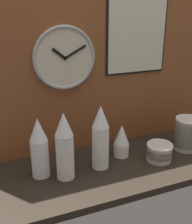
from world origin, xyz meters
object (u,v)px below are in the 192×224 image
cup_stack_center (100,137)px  cup_stack_center_left (65,146)px  cup_stack_center_right (121,140)px  menu_board (137,30)px  bowl_stack_far_right (186,133)px  cup_stack_left (39,148)px  wall_clock (65,58)px  bowl_stack_right (159,151)px

cup_stack_center → cup_stack_center_left: 20.44cm
cup_stack_center_right → menu_board: bearing=45.7°
cup_stack_center_right → bowl_stack_far_right: (40.25, -6.98, 0.96)cm
cup_stack_center → menu_board: (32.62, 23.63, 51.59)cm
bowl_stack_far_right → cup_stack_left: bearing=177.3°
wall_clock → menu_board: menu_board is taller
menu_board → wall_clock: bearing=-178.8°
wall_clock → bowl_stack_right: bearing=-32.6°
wall_clock → menu_board: size_ratio=0.68×
cup_stack_center_right → bowl_stack_right: size_ratio=1.30×
menu_board → cup_stack_left: bearing=-162.9°
cup_stack_left → cup_stack_center_left: bearing=-28.8°
cup_stack_center → cup_stack_center_right: bearing=22.5°
bowl_stack_far_right → cup_stack_center_left: bearing=-178.4°
cup_stack_center_left → cup_stack_left: bearing=151.2°
cup_stack_center_right → cup_stack_center: size_ratio=0.54×
cup_stack_center → bowl_stack_far_right: 56.75cm
cup_stack_left → bowl_stack_right: bearing=-8.7°
bowl_stack_far_right → wall_clock: bearing=161.2°
cup_stack_center → bowl_stack_right: cup_stack_center is taller
cup_stack_center_right → bowl_stack_right: cup_stack_center_right is taller
cup_stack_center_left → wall_clock: bearing=70.6°
bowl_stack_far_right → bowl_stack_right: 23.90cm
cup_stack_center → cup_stack_center_left: size_ratio=1.00×
cup_stack_center → bowl_stack_right: 36.37cm
cup_stack_center_left → menu_board: bearing=26.2°
cup_stack_left → menu_board: 85.90cm
cup_stack_left → cup_stack_center: bearing=-6.9°
cup_stack_center → cup_stack_center_left: (-20.29, -2.42, 0.00)cm
menu_board → bowl_stack_far_right: bearing=-45.3°
bowl_stack_right → cup_stack_center: bearing=169.6°
bowl_stack_far_right → bowl_stack_right: bearing=-165.5°
cup_stack_left → cup_stack_center_right: bearing=3.4°
cup_stack_center → menu_board: menu_board is taller
bowl_stack_far_right → menu_board: menu_board is taller
bowl_stack_far_right → menu_board: bearing=134.7°
cup_stack_center_right → cup_stack_center: bearing=-157.5°
cup_stack_left → bowl_stack_right: (65.37, -9.99, -10.46)cm
cup_stack_center_left → menu_board: menu_board is taller
bowl_stack_far_right → bowl_stack_right: bowl_stack_far_right is taller
cup_stack_center_left → bowl_stack_right: (53.97, -3.73, -12.27)cm
menu_board → bowl_stack_right: bearing=-88.0°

